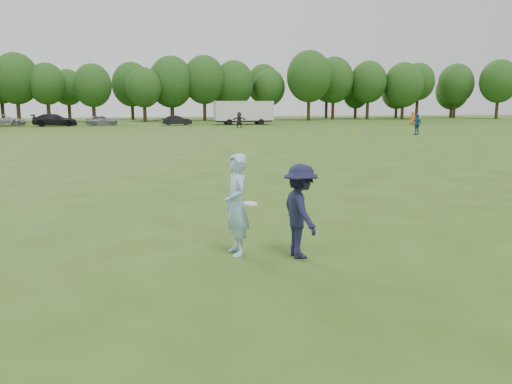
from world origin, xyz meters
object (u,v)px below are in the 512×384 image
at_px(player_far_d, 239,120).
at_px(thrower, 236,205).
at_px(car_c, 3,120).
at_px(car_d, 55,120).
at_px(player_far_b, 417,124).
at_px(player_far_c, 413,118).
at_px(defender, 300,211).
at_px(cargo_trailer, 243,112).
at_px(car_e, 102,120).
at_px(car_f, 177,120).
at_px(field_cone, 353,130).

bearing_deg(player_far_d, thrower, -91.46).
xyz_separation_m(car_c, car_d, (6.39, -1.49, 0.04)).
distance_m(player_far_b, player_far_c, 23.55).
distance_m(thrower, defender, 1.26).
bearing_deg(defender, cargo_trailer, -14.41).
xyz_separation_m(thrower, player_far_c, (35.69, 53.18, -0.11)).
relative_size(defender, car_c, 0.34).
bearing_deg(car_e, player_far_d, -122.60).
bearing_deg(defender, car_c, 14.25).
xyz_separation_m(thrower, car_e, (-5.93, 59.88, -0.33)).
xyz_separation_m(player_far_b, player_far_d, (-13.58, 16.38, -0.03)).
xyz_separation_m(car_f, cargo_trailer, (9.08, -0.14, 1.12)).
height_order(player_far_c, car_c, player_far_c).
relative_size(player_far_c, car_e, 0.45).
xyz_separation_m(car_e, field_cone, (26.46, -20.46, -0.53)).
bearing_deg(car_d, field_cone, -123.66).
height_order(player_far_b, car_e, player_far_b).
bearing_deg(player_far_d, cargo_trailer, 85.14).
height_order(player_far_c, car_f, player_far_c).
height_order(thrower, field_cone, thrower).
distance_m(player_far_d, car_e, 19.46).
xyz_separation_m(player_far_c, car_d, (-47.42, 6.21, -0.11)).
xyz_separation_m(player_far_d, car_d, (-22.04, 10.21, -0.16)).
height_order(player_far_b, field_cone, player_far_b).
relative_size(player_far_b, player_far_d, 1.03).
relative_size(player_far_b, car_c, 0.36).
bearing_deg(car_f, player_far_b, -141.05).
height_order(player_far_d, car_d, player_far_d).
relative_size(defender, player_far_c, 1.02).
relative_size(car_d, car_f, 1.37).
distance_m(defender, car_e, 60.76).
bearing_deg(player_far_c, player_far_d, 58.29).
height_order(player_far_c, player_far_d, player_far_d).
bearing_deg(car_e, field_cone, -126.95).
xyz_separation_m(defender, car_c, (-19.28, 61.34, -0.16)).
bearing_deg(player_far_d, player_far_b, -39.94).
xyz_separation_m(thrower, player_far_b, (23.90, 32.80, -0.02)).
bearing_deg(player_far_c, car_d, 41.85).
relative_size(player_far_d, car_c, 0.35).
distance_m(defender, player_far_b, 40.29).
bearing_deg(car_d, thrower, -170.72).
distance_m(car_d, cargo_trailer, 24.61).
relative_size(thrower, defender, 1.10).
distance_m(car_f, field_cone, 25.45).
distance_m(defender, cargo_trailer, 60.04).
height_order(player_far_d, cargo_trailer, cargo_trailer).
xyz_separation_m(player_far_c, player_far_d, (-25.37, -4.01, 0.06)).
height_order(field_cone, cargo_trailer, cargo_trailer).
relative_size(thrower, car_f, 0.51).
bearing_deg(field_cone, car_f, 131.20).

